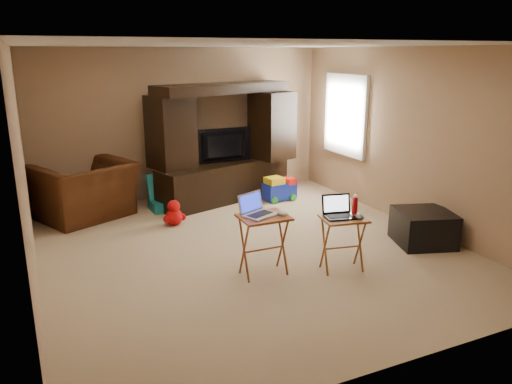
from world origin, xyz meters
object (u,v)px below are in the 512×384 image
mouse_right (360,217)px  tray_table_right (343,244)px  child_rocker (164,193)px  push_toy (280,188)px  water_bottle (355,205)px  television (225,146)px  plush_toy (174,213)px  laptop_left (260,205)px  mouse_left (282,213)px  ottoman (423,227)px  recliner (85,191)px  entertainment_center (224,143)px  laptop_right (340,207)px  tray_table_left (264,246)px

mouse_right → tray_table_right: bearing=137.3°
child_rocker → tray_table_right: 3.33m
push_toy → water_bottle: 2.81m
television → plush_toy: television is taller
laptop_left → tray_table_right: bearing=-41.4°
plush_toy → mouse_left: (0.65, -2.10, 0.53)m
plush_toy → ottoman: 3.44m
recliner → mouse_right: recliner is taller
ottoman → tray_table_right: 1.45m
tray_table_right → water_bottle: size_ratio=3.25×
recliner → laptop_left: 3.29m
mouse_right → water_bottle: 0.22m
child_rocker → water_bottle: bearing=-66.8°
television → laptop_left: 2.94m
laptop_left → mouse_right: bearing=-45.1°
entertainment_center → laptop_left: 2.98m
entertainment_center → laptop_right: size_ratio=7.15×
child_rocker → water_bottle: 3.37m
plush_toy → mouse_right: 2.86m
television → push_toy: (0.84, -0.35, -0.72)m
tray_table_left → laptop_left: (-0.03, 0.03, 0.47)m
mouse_right → tray_table_left: bearing=158.7°
tray_table_left → laptop_right: bearing=-15.8°
tray_table_right → child_rocker: bearing=123.7°
plush_toy → tray_table_right: size_ratio=0.60×
plush_toy → push_toy: (1.97, 0.50, 0.02)m
entertainment_center → mouse_left: entertainment_center is taller
push_toy → mouse_left: mouse_left is taller
entertainment_center → recliner: entertainment_center is taller
push_toy → laptop_left: size_ratio=1.53×
laptop_right → mouse_right: bearing=-26.8°
tray_table_left → mouse_left: mouse_left is taller
entertainment_center → recliner: bearing=163.1°
child_rocker → laptop_left: (0.37, -2.78, 0.53)m
plush_toy → ottoman: ottoman is taller
television → water_bottle: size_ratio=5.05×
push_toy → mouse_right: 3.00m
push_toy → laptop_right: bearing=-111.5°
recliner → mouse_right: (2.55, -3.31, 0.24)m
laptop_right → entertainment_center: bearing=105.4°
tray_table_left → laptop_right: size_ratio=2.09×
child_rocker → plush_toy: bearing=-97.0°
mouse_right → water_bottle: (0.07, 0.20, 0.07)m
recliner → push_toy: recliner is taller
mouse_right → plush_toy: bearing=121.0°
laptop_left → laptop_right: 0.90m
child_rocker → mouse_left: size_ratio=4.01×
laptop_left → push_toy: bearing=35.3°
entertainment_center → mouse_right: (0.32, -3.31, -0.31)m
ottoman → tray_table_left: (-2.30, 0.03, 0.13)m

